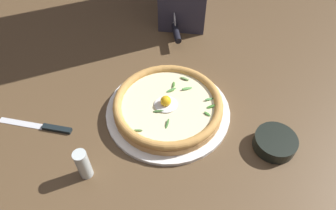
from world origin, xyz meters
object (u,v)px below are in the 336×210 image
at_px(side_bowl, 275,142).
at_px(pizza_cutter, 175,29).
at_px(pizza, 168,105).
at_px(table_knife, 46,127).
at_px(pepper_shaker, 83,164).

bearing_deg(side_bowl, pizza_cutter, 122.26).
distance_m(pizza, side_bowl, 0.30).
distance_m(pizza, table_knife, 0.34).
bearing_deg(table_knife, pizza, 13.03).
bearing_deg(table_knife, pepper_shaker, -41.63).
bearing_deg(pizza_cutter, pizza, -90.70).
bearing_deg(pepper_shaker, table_knife, 138.37).
xyz_separation_m(pizza, table_knife, (-0.33, -0.08, -0.03)).
relative_size(side_bowl, table_knife, 0.51).
bearing_deg(pizza, pepper_shaker, -131.89).
relative_size(pizza, pepper_shaker, 3.40).
height_order(side_bowl, pizza_cutter, pizza_cutter).
bearing_deg(pizza, table_knife, -166.97).
bearing_deg(pepper_shaker, side_bowl, 13.15).
bearing_deg(pepper_shaker, pizza, 48.11).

